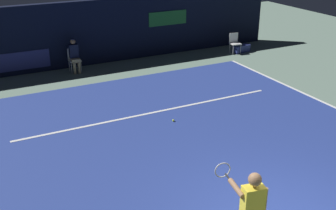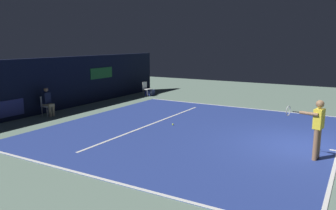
% 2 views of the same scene
% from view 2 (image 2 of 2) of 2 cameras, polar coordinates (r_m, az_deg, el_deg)
% --- Properties ---
extents(ground_plane, '(32.98, 32.98, 0.00)m').
position_cam_2_polar(ground_plane, '(12.83, 3.91, -4.30)').
color(ground_plane, slate).
extents(court_surface, '(10.71, 10.24, 0.01)m').
position_cam_2_polar(court_surface, '(12.83, 3.91, -4.27)').
color(court_surface, navy).
rests_on(court_surface, ground).
extents(line_sideline_left, '(0.10, 10.24, 0.01)m').
position_cam_2_polar(line_sideline_left, '(17.63, 11.58, -0.34)').
color(line_sideline_left, white).
rests_on(line_sideline_left, court_surface).
extents(line_sideline_right, '(0.10, 10.24, 0.01)m').
position_cam_2_polar(line_sideline_right, '(8.63, -12.26, -11.97)').
color(line_sideline_right, white).
rests_on(line_sideline_right, court_surface).
extents(line_service, '(8.36, 0.10, 0.01)m').
position_cam_2_polar(line_service, '(13.69, -2.83, -3.28)').
color(line_service, white).
rests_on(line_service, court_surface).
extents(line_centre_mark, '(0.10, 0.30, 0.01)m').
position_cam_2_polar(line_centre_mark, '(11.62, 26.63, -6.95)').
color(line_centre_mark, white).
rests_on(line_centre_mark, court_surface).
extents(back_wall, '(16.77, 0.33, 2.60)m').
position_cam_2_polar(back_wall, '(17.20, -19.08, 3.35)').
color(back_wall, black).
rests_on(back_wall, ground).
extents(tennis_player, '(0.51, 1.01, 1.73)m').
position_cam_2_polar(tennis_player, '(10.29, 24.14, -3.29)').
color(tennis_player, '#8C6647').
rests_on(tennis_player, ground).
extents(line_judge_on_chair, '(0.44, 0.53, 1.32)m').
position_cam_2_polar(line_judge_on_chair, '(16.09, -19.90, 0.63)').
color(line_judge_on_chair, white).
rests_on(line_judge_on_chair, ground).
extents(courtside_chair_near, '(0.48, 0.46, 0.88)m').
position_cam_2_polar(courtside_chair_near, '(20.95, -3.75, 2.92)').
color(courtside_chair_near, white).
rests_on(courtside_chair_near, ground).
extents(tennis_ball, '(0.07, 0.07, 0.07)m').
position_cam_2_polar(tennis_ball, '(13.49, 0.84, -3.34)').
color(tennis_ball, '#CCE033').
rests_on(tennis_ball, court_surface).
extents(equipment_bag, '(0.88, 0.45, 0.32)m').
position_cam_2_polar(equipment_bag, '(21.27, -3.10, 2.11)').
color(equipment_bag, navy).
rests_on(equipment_bag, ground).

